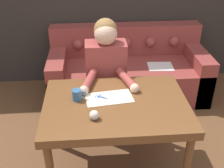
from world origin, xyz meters
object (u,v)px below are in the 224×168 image
at_px(scissors, 103,98).
at_px(pin_cushion, 94,115).
at_px(couch, 127,72).
at_px(dining_table, 116,111).
at_px(person, 106,80).
at_px(mug, 77,95).

xyz_separation_m(scissors, pin_cushion, (-0.07, -0.27, 0.03)).
height_order(couch, pin_cushion, couch).
distance_m(dining_table, person, 0.57).
distance_m(person, scissors, 0.51).
bearing_deg(person, pin_cushion, -99.76).
bearing_deg(couch, dining_table, -101.56).
distance_m(couch, mug, 1.49).
relative_size(dining_table, couch, 0.59).
xyz_separation_m(couch, person, (-0.32, -0.78, 0.33)).
bearing_deg(mug, pin_cushion, -64.05).
xyz_separation_m(dining_table, couch, (0.28, 1.35, -0.37)).
bearing_deg(person, mug, -117.25).
xyz_separation_m(mug, pin_cushion, (0.13, -0.26, -0.01)).
distance_m(mug, pin_cushion, 0.29).
bearing_deg(couch, scissors, -106.41).
height_order(couch, person, person).
bearing_deg(scissors, dining_table, -37.42).
bearing_deg(mug, dining_table, -12.54).
distance_m(couch, pin_cushion, 1.68).
height_order(dining_table, scissors, scissors).
xyz_separation_m(person, scissors, (-0.06, -0.50, 0.12)).
distance_m(person, mug, 0.59).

